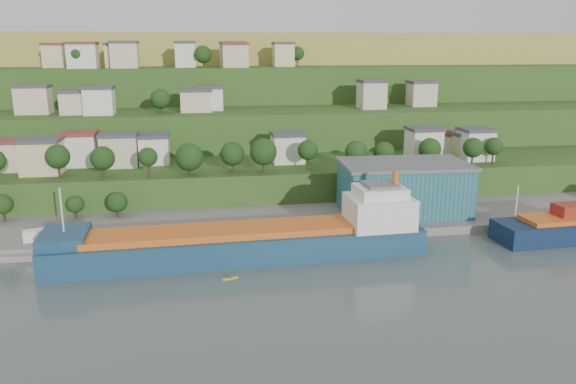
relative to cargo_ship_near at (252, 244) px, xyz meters
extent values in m
plane|color=#41504D|center=(7.27, -7.96, -3.13)|extent=(500.00, 500.00, 0.00)
cube|color=slate|center=(27.27, 20.04, -3.13)|extent=(220.00, 26.00, 4.00)
cube|color=slate|center=(-47.73, 14.04, -3.13)|extent=(40.00, 18.00, 2.40)
cube|color=#284719|center=(7.27, 48.04, -3.13)|extent=(260.00, 32.00, 20.00)
cube|color=#284719|center=(7.27, 78.04, -3.13)|extent=(280.00, 32.00, 44.00)
cube|color=#284719|center=(7.27, 108.04, -3.13)|extent=(300.00, 32.00, 70.00)
cube|color=olive|center=(7.27, 182.04, -3.13)|extent=(360.00, 120.00, 96.00)
cube|color=beige|center=(-60.09, 49.30, 10.63)|extent=(9.04, 7.07, 7.53)
cube|color=maroon|center=(-60.09, 49.30, 14.85)|extent=(9.64, 7.67, 0.90)
cube|color=#D6C28A|center=(-50.56, 44.00, 11.09)|extent=(9.83, 8.93, 8.45)
cube|color=#3F3F44|center=(-50.56, 44.00, 15.76)|extent=(10.43, 9.53, 0.90)
cube|color=silver|center=(-42.79, 53.06, 11.16)|extent=(9.37, 7.93, 8.59)
cube|color=maroon|center=(-42.79, 53.06, 15.91)|extent=(9.97, 8.53, 0.90)
cube|color=beige|center=(-31.73, 50.25, 11.07)|extent=(9.77, 7.50, 8.40)
cube|color=#3F3F44|center=(-31.73, 50.25, 15.72)|extent=(10.37, 8.10, 0.90)
cube|color=silver|center=(-22.48, 53.25, 10.62)|extent=(8.13, 8.50, 7.50)
cube|color=#3F3F44|center=(-22.48, 53.25, 14.82)|extent=(8.73, 9.10, 0.90)
cube|color=silver|center=(15.30, 48.58, 10.75)|extent=(8.83, 8.60, 7.78)
cube|color=#3F3F44|center=(15.30, 48.58, 15.09)|extent=(9.43, 9.20, 0.90)
cube|color=silver|center=(55.64, 46.89, 11.16)|extent=(8.96, 8.42, 8.59)
cube|color=#3F3F44|center=(55.64, 46.89, 15.90)|extent=(9.56, 9.02, 0.90)
cube|color=silver|center=(67.96, 53.76, 9.87)|extent=(7.19, 8.35, 6.01)
cube|color=maroon|center=(67.96, 53.76, 13.33)|extent=(7.79, 8.95, 0.90)
cube|color=#D6C28A|center=(69.52, 48.33, 10.19)|extent=(8.11, 7.09, 6.65)
cube|color=#3F3F44|center=(69.52, 48.33, 13.97)|extent=(8.71, 7.69, 0.90)
cube|color=silver|center=(70.36, 43.59, 11.09)|extent=(8.55, 8.21, 8.44)
cube|color=#3F3F44|center=(70.36, 43.59, 15.76)|extent=(9.15, 8.81, 0.90)
cube|color=beige|center=(-60.19, 78.02, 22.93)|extent=(9.97, 7.53, 8.13)
cube|color=#3F3F44|center=(-60.19, 78.02, 27.44)|extent=(10.57, 8.13, 0.90)
cube|color=beige|center=(-47.20, 75.14, 22.13)|extent=(8.41, 7.69, 6.52)
cube|color=#3F3F44|center=(-47.20, 75.14, 25.84)|extent=(9.01, 8.29, 0.90)
cube|color=silver|center=(-39.64, 72.50, 22.77)|extent=(8.70, 7.64, 7.81)
cube|color=#3F3F44|center=(-39.64, 72.50, 27.12)|extent=(9.30, 8.24, 0.90)
cube|color=beige|center=(-10.22, 76.56, 22.10)|extent=(9.75, 8.83, 6.48)
cube|color=#3F3F44|center=(-10.22, 76.56, 25.79)|extent=(10.35, 9.43, 0.90)
cube|color=silver|center=(-5.76, 80.73, 22.37)|extent=(8.46, 7.98, 7.01)
cube|color=#3F3F44|center=(-5.76, 80.73, 26.32)|extent=(9.06, 8.58, 0.90)
cube|color=beige|center=(48.55, 76.60, 23.25)|extent=(8.25, 8.65, 8.76)
cube|color=#3F3F44|center=(48.55, 76.60, 28.08)|extent=(8.85, 9.25, 0.90)
cube|color=beige|center=(68.53, 81.88, 22.85)|extent=(8.83, 7.48, 7.97)
cube|color=#3F3F44|center=(68.53, 81.88, 27.29)|extent=(9.43, 8.08, 0.90)
cube|color=#D6C28A|center=(-60.36, 111.40, 35.81)|extent=(7.18, 7.57, 7.90)
cube|color=maroon|center=(-60.36, 111.40, 40.21)|extent=(7.78, 8.17, 0.90)
cube|color=silver|center=(-48.76, 102.40, 35.96)|extent=(9.85, 8.01, 8.18)
cube|color=maroon|center=(-48.76, 102.40, 40.50)|extent=(10.45, 8.61, 0.90)
cube|color=#D6C28A|center=(-38.07, 106.65, 35.83)|extent=(7.05, 7.58, 7.92)
cube|color=#3F3F44|center=(-38.07, 106.65, 40.24)|extent=(7.65, 8.18, 0.90)
cube|color=beige|center=(-34.61, 103.14, 36.14)|extent=(9.32, 8.44, 8.56)
cube|color=#3F3F44|center=(-34.61, 103.14, 40.87)|extent=(9.92, 9.04, 0.90)
cube|color=silver|center=(-13.45, 107.12, 36.14)|extent=(7.35, 7.83, 8.56)
cube|color=#3F3F44|center=(-13.45, 107.12, 40.87)|extent=(7.95, 8.43, 0.90)
cube|color=beige|center=(3.84, 106.68, 36.11)|extent=(9.17, 8.06, 8.49)
cube|color=#3F3F44|center=(3.84, 106.68, 40.81)|extent=(9.77, 8.66, 0.90)
cube|color=beige|center=(4.48, 102.04, 35.87)|extent=(9.19, 7.76, 8.01)
cube|color=maroon|center=(4.48, 102.04, 40.33)|extent=(9.79, 8.36, 0.90)
cube|color=#D6C28A|center=(23.44, 109.91, 36.03)|extent=(7.50, 7.72, 8.32)
cube|color=#3F3F44|center=(23.44, 109.91, 40.64)|extent=(8.10, 8.32, 0.90)
cylinder|color=#382619|center=(-45.13, 37.83, 8.78)|extent=(0.50, 0.50, 3.83)
sphere|color=black|center=(-45.13, 37.83, 12.37)|extent=(6.09, 6.09, 6.09)
cylinder|color=#382619|center=(-34.07, 36.49, 8.53)|extent=(0.50, 0.50, 3.32)
sphere|color=black|center=(-34.07, 36.49, 11.87)|extent=(6.13, 6.13, 6.13)
cylinder|color=#382619|center=(-22.74, 34.65, 8.86)|extent=(0.50, 0.50, 3.99)
sphere|color=black|center=(-22.74, 34.65, 12.19)|extent=(4.87, 4.87, 4.87)
cylinder|color=#382619|center=(-12.44, 35.72, 8.26)|extent=(0.50, 0.50, 2.80)
sphere|color=black|center=(-12.44, 35.72, 11.63)|extent=(7.16, 7.16, 7.16)
cylinder|color=#382619|center=(-1.28, 37.22, 8.50)|extent=(0.50, 0.50, 3.27)
sphere|color=black|center=(-1.28, 37.22, 11.88)|extent=(6.31, 6.31, 6.31)
cylinder|color=#382619|center=(6.71, 35.32, 8.73)|extent=(0.50, 0.50, 3.73)
sphere|color=black|center=(6.71, 35.32, 12.54)|extent=(7.06, 7.06, 7.06)
cylinder|color=#382619|center=(18.87, 37.01, 8.85)|extent=(0.50, 0.50, 3.96)
sphere|color=black|center=(18.87, 37.01, 12.33)|extent=(5.46, 5.46, 5.46)
cylinder|color=#382619|center=(31.60, 34.78, 8.56)|extent=(0.50, 0.50, 3.39)
sphere|color=black|center=(31.60, 34.78, 11.89)|extent=(5.95, 5.95, 5.95)
cylinder|color=#382619|center=(39.94, 36.32, 8.26)|extent=(0.50, 0.50, 2.78)
sphere|color=black|center=(39.94, 36.32, 11.25)|extent=(5.80, 5.80, 5.80)
cylinder|color=#382619|center=(53.29, 36.74, 8.40)|extent=(0.50, 0.50, 3.07)
sphere|color=black|center=(53.29, 36.74, 11.65)|extent=(6.25, 6.25, 6.25)
cylinder|color=#382619|center=(65.03, 34.68, 8.72)|extent=(0.50, 0.50, 3.71)
sphere|color=black|center=(65.03, 34.68, 12.11)|extent=(5.56, 5.56, 5.56)
cylinder|color=#382619|center=(72.55, 37.16, 8.67)|extent=(0.50, 0.50, 3.62)
sphere|color=black|center=(72.55, 37.16, 11.86)|extent=(5.01, 5.01, 5.01)
cylinder|color=#382619|center=(-21.23, 73.56, 20.26)|extent=(0.50, 0.50, 2.79)
sphere|color=black|center=(-21.23, 73.56, 23.37)|extent=(6.22, 6.22, 6.22)
cylinder|color=#382619|center=(54.80, 83.64, 20.71)|extent=(0.50, 0.50, 3.68)
sphere|color=black|center=(54.80, 83.64, 24.25)|extent=(6.20, 6.20, 6.20)
cylinder|color=#382619|center=(-7.12, 102.17, 33.36)|extent=(0.50, 0.50, 2.99)
sphere|color=black|center=(-7.12, 102.17, 36.59)|extent=(6.30, 6.30, 6.30)
cylinder|color=#382619|center=(-50.40, 100.79, 33.55)|extent=(0.50, 0.50, 3.38)
sphere|color=black|center=(-50.40, 100.79, 36.84)|extent=(5.80, 5.80, 5.80)
cylinder|color=#382619|center=(29.97, 115.75, 33.58)|extent=(0.50, 0.50, 3.42)
sphere|color=black|center=(29.97, 115.75, 36.78)|extent=(5.41, 5.41, 5.41)
cube|color=#14364E|center=(-2.52, 0.00, -1.50)|extent=(76.72, 14.76, 7.63)
cube|color=#CA5B1A|center=(-4.70, 0.00, 2.97)|extent=(57.03, 11.87, 1.31)
cube|color=#14364E|center=(-36.33, 0.00, 3.41)|extent=(9.15, 12.31, 2.18)
cube|color=silver|center=(26.92, 0.00, 5.59)|extent=(13.47, 11.37, 6.54)
cube|color=silver|center=(26.92, 0.00, 9.95)|extent=(10.13, 9.08, 2.18)
cube|color=#595B5E|center=(26.92, 0.00, 11.37)|extent=(6.78, 6.78, 0.65)
cylinder|color=#CA5B1A|center=(30.19, 0.00, 12.68)|extent=(1.36, 1.36, 3.27)
cylinder|color=silver|center=(-36.33, 0.00, 8.86)|extent=(0.41, 0.41, 8.72)
cube|color=silver|center=(-33.06, 0.00, 1.01)|extent=(15.71, 12.87, 0.27)
cylinder|color=silver|center=(58.71, 0.99, 6.21)|extent=(0.33, 0.33, 6.88)
cube|color=#1D5059|center=(39.85, 20.26, 4.87)|extent=(30.78, 19.33, 12.00)
cube|color=#595B5E|center=(39.85, 20.26, 11.27)|extent=(31.82, 20.37, 0.80)
cube|color=white|center=(-44.37, 12.84, -0.36)|extent=(7.28, 4.61, 3.15)
cube|color=silver|center=(-38.55, 8.67, -1.49)|extent=(4.55, 1.93, 0.89)
cube|color=#CB5812|center=(0.18, -5.32, -3.02)|extent=(2.98, 1.02, 0.22)
sphere|color=#3F3F44|center=(0.18, -5.32, -2.66)|extent=(0.51, 0.51, 0.51)
cube|color=gold|center=(-5.12, -10.17, -3.02)|extent=(3.16, 1.48, 0.24)
sphere|color=#3F3F44|center=(-5.12, -10.17, -2.62)|extent=(0.55, 0.55, 0.55)
camera|label=1|loc=(-9.96, -108.42, 38.90)|focal=35.00mm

